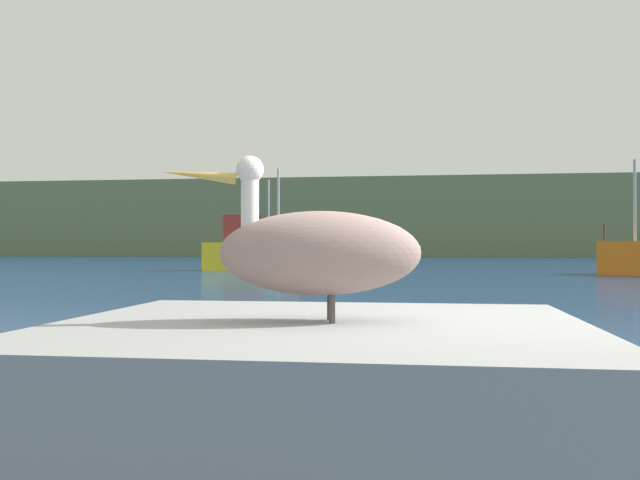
% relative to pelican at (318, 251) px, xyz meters
% --- Properties ---
extents(ground_plane, '(260.00, 260.00, 0.00)m').
position_rel_pelican_xyz_m(ground_plane, '(1.11, 0.36, -1.14)').
color(ground_plane, navy).
extents(hillside_backdrop, '(140.00, 14.84, 8.99)m').
position_rel_pelican_xyz_m(hillside_backdrop, '(1.11, 81.05, 3.36)').
color(hillside_backdrop, '#6B7A51').
rests_on(hillside_backdrop, ground).
extents(pier_dock, '(2.63, 2.44, 0.78)m').
position_rel_pelican_xyz_m(pier_dock, '(0.01, 0.00, -0.75)').
color(pier_dock, '#979797').
rests_on(pier_dock, ground).
extents(pelican, '(1.34, 0.65, 0.83)m').
position_rel_pelican_xyz_m(pelican, '(0.00, 0.00, 0.00)').
color(pelican, gray).
rests_on(pelican, pier_dock).
extents(fishing_boat_teal, '(6.97, 4.21, 5.59)m').
position_rel_pelican_xyz_m(fishing_boat_teal, '(-7.62, 42.22, -0.03)').
color(fishing_boat_teal, teal).
rests_on(fishing_boat_teal, ground).
extents(fishing_boat_yellow, '(4.87, 2.96, 4.97)m').
position_rel_pelican_xyz_m(fishing_boat_yellow, '(-7.79, 29.38, -0.15)').
color(fishing_boat_yellow, yellow).
rests_on(fishing_boat_yellow, ground).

